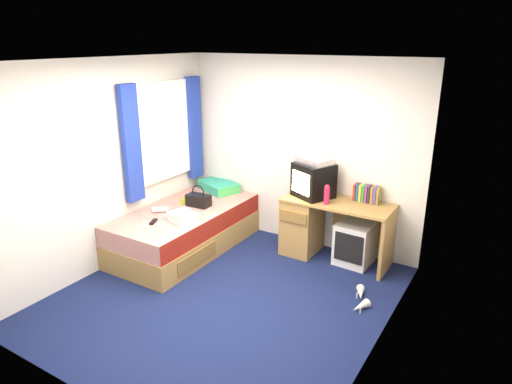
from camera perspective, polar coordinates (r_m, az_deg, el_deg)
The scene contains 20 objects.
ground at distance 4.95m, azimuth -3.92°, elevation -12.89°, with size 3.40×3.40×0.00m, color #0C1438.
room_shell at distance 4.37m, azimuth -4.34°, elevation 3.53°, with size 3.40×3.40×3.40m.
bed at distance 5.93m, azimuth -8.80°, elevation -4.60°, with size 1.01×2.00×0.54m.
pillow at distance 6.46m, azimuth -4.74°, elevation 0.74°, with size 0.58×0.37×0.13m, color teal.
desk at distance 5.72m, azimuth 7.47°, elevation -3.91°, with size 1.30×0.55×0.75m.
storage_cube at distance 5.62m, azimuth 12.24°, elevation -6.28°, with size 0.41×0.41×0.51m, color silver.
crt_tv at distance 5.55m, azimuth 7.17°, elevation 1.47°, with size 0.54×0.53×0.42m.
vcr at distance 5.49m, azimuth 7.31°, elevation 3.92°, with size 0.39×0.28×0.07m, color silver.
book_row at distance 5.53m, azimuth 13.71°, elevation -0.20°, with size 0.31×0.13×0.20m.
picture_frame at distance 5.50m, azimuth 14.99°, elevation -0.75°, with size 0.02×0.12×0.14m, color black.
pink_water_bottle at distance 5.35m, azimuth 8.83°, elevation -0.45°, with size 0.07×0.07×0.21m, color #D31D48.
aerosol_can at distance 5.59m, azimuth 9.48°, elevation 0.27°, with size 0.05×0.05×0.20m, color silver.
handbag at distance 5.88m, azimuth -7.21°, elevation -0.97°, with size 0.31×0.18×0.28m.
towel at distance 5.43m, azimuth -9.10°, elevation -3.12°, with size 0.32×0.26×0.11m, color silver.
magazine at distance 6.11m, azimuth -8.44°, elevation -1.05°, with size 0.21×0.28×0.01m, color #F2F71B.
water_bottle at distance 5.76m, azimuth -11.87°, elevation -2.18°, with size 0.07×0.07×0.20m, color silver.
colour_swatch_fan at distance 5.42m, azimuth -13.69°, elevation -4.02°, with size 0.22×0.06×0.01m, color yellow.
remote_control at distance 5.48m, azimuth -12.70°, elevation -3.63°, with size 0.05×0.16×0.02m, color black.
window_assembly at distance 6.01m, azimuth -11.41°, elevation 7.10°, with size 0.11×1.42×1.40m.
white_heels at distance 4.93m, azimuth 12.93°, elevation -12.99°, with size 0.24×0.48×0.09m.
Camera 1 is at (2.47, -3.42, 2.59)m, focal length 32.00 mm.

